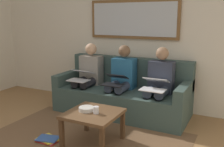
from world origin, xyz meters
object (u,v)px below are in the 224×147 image
(couch, at_px, (123,94))
(laptop_silver, at_px, (81,75))
(cup, at_px, (96,110))
(laptop_black, at_px, (115,80))
(framed_mirror, at_px, (133,19))
(laptop_white, at_px, (155,84))
(person_middle, at_px, (122,78))
(magazine_stack, at_px, (48,139))
(coffee_table, at_px, (93,117))
(person_right, at_px, (88,74))
(person_left, at_px, (159,82))
(bowl, at_px, (86,109))

(couch, relative_size, laptop_silver, 5.67)
(cup, height_order, laptop_black, laptop_black)
(framed_mirror, height_order, laptop_white, framed_mirror)
(cup, distance_m, laptop_white, 1.05)
(person_middle, distance_m, magazine_stack, 1.55)
(coffee_table, height_order, cup, cup)
(cup, relative_size, person_right, 0.08)
(magazine_stack, bearing_deg, cup, -162.35)
(framed_mirror, distance_m, laptop_black, 1.16)
(laptop_black, bearing_deg, magazine_stack, 69.56)
(person_left, distance_m, person_middle, 0.64)
(coffee_table, height_order, person_right, person_right)
(coffee_table, xyz_separation_m, laptop_white, (-0.50, -0.92, 0.27))
(cup, xyz_separation_m, person_left, (-0.44, -1.17, 0.14))
(framed_mirror, bearing_deg, laptop_silver, 47.13)
(laptop_black, bearing_deg, laptop_white, -179.76)
(person_right, distance_m, magazine_stack, 1.50)
(person_right, xyz_separation_m, magazine_stack, (-0.22, 1.37, -0.58))
(cup, relative_size, bowl, 0.47)
(person_right, height_order, laptop_silver, person_right)
(bowl, bearing_deg, person_left, -117.74)
(framed_mirror, height_order, person_right, framed_mirror)
(cup, xyz_separation_m, bowl, (0.16, -0.03, -0.02))
(person_left, bearing_deg, cup, 69.23)
(framed_mirror, height_order, laptop_silver, framed_mirror)
(laptop_white, bearing_deg, coffee_table, 61.26)
(person_right, bearing_deg, coffee_table, 124.08)
(framed_mirror, bearing_deg, person_right, 35.53)
(coffee_table, bearing_deg, laptop_black, -81.46)
(laptop_white, height_order, person_right, person_right)
(couch, bearing_deg, person_middle, 90.00)
(cup, bearing_deg, laptop_black, -78.18)
(person_left, bearing_deg, magazine_stack, 52.16)
(couch, distance_m, framed_mirror, 1.30)
(cup, distance_m, person_left, 1.26)
(couch, distance_m, magazine_stack, 1.52)
(framed_mirror, height_order, person_middle, framed_mirror)
(laptop_white, bearing_deg, couch, -25.19)
(laptop_black, bearing_deg, framed_mirror, -90.00)
(laptop_white, distance_m, magazine_stack, 1.67)
(framed_mirror, bearing_deg, coffee_table, 94.88)
(bowl, relative_size, magazine_stack, 0.60)
(person_middle, relative_size, laptop_silver, 2.94)
(cup, relative_size, person_middle, 0.08)
(magazine_stack, bearing_deg, coffee_table, -158.65)
(person_left, height_order, laptop_silver, person_left)
(framed_mirror, relative_size, cup, 18.03)
(framed_mirror, height_order, magazine_stack, framed_mirror)
(magazine_stack, bearing_deg, bowl, -154.22)
(bowl, bearing_deg, coffee_table, 178.07)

